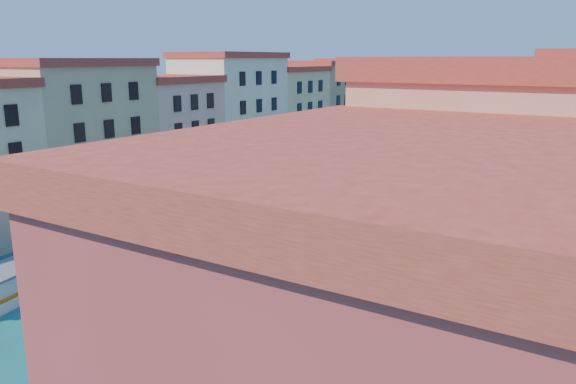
# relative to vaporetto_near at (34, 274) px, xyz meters

# --- Properties ---
(left_bank_palazzos) EXTENTS (12.80, 128.40, 21.00)m
(left_bank_palazzos) POSITION_rel_vaporetto_near_xyz_m (-16.22, 43.26, 8.48)
(left_bank_palazzos) COLOR tan
(left_bank_palazzos) RESTS_ON ground
(quay) EXTENTS (4.00, 140.00, 1.00)m
(quay) POSITION_rel_vaporetto_near_xyz_m (31.78, 43.58, -0.73)
(quay) COLOR gray
(quay) RESTS_ON ground
(restaurant_awnings) EXTENTS (3.20, 44.55, 3.12)m
(restaurant_awnings) POSITION_rel_vaporetto_near_xyz_m (31.97, 1.58, 1.76)
(restaurant_awnings) COLOR maroon
(restaurant_awnings) RESTS_ON ground
(mooring_poles_right) EXTENTS (1.44, 54.24, 3.20)m
(mooring_poles_right) POSITION_rel_vaporetto_near_xyz_m (28.88, 7.38, 0.07)
(mooring_poles_right) COLOR brown
(mooring_poles_right) RESTS_ON ground
(vaporetto_near) EXTENTS (7.64, 18.79, 2.73)m
(vaporetto_near) POSITION_rel_vaporetto_near_xyz_m (0.00, 0.00, 0.00)
(vaporetto_near) COLOR white
(vaporetto_near) RESTS_ON ground
(vaporetto_far) EXTENTS (9.73, 21.30, 3.09)m
(vaporetto_far) POSITION_rel_vaporetto_near_xyz_m (7.66, 56.86, 0.16)
(vaporetto_far) COLOR silver
(vaporetto_far) RESTS_ON ground
(gondola_fore) EXTENTS (4.35, 11.18, 2.29)m
(gondola_fore) POSITION_rel_vaporetto_near_xyz_m (13.74, 2.01, -0.84)
(gondola_fore) COLOR black
(gondola_fore) RESTS_ON ground
(gondola_right) EXTENTS (1.87, 12.44, 2.48)m
(gondola_right) POSITION_rel_vaporetto_near_xyz_m (23.64, 7.12, -0.75)
(gondola_right) COLOR black
(gondola_right) RESTS_ON ground
(gondola_far) EXTENTS (1.34, 13.54, 1.92)m
(gondola_far) POSITION_rel_vaporetto_near_xyz_m (13.01, 45.51, -0.83)
(gondola_far) COLOR black
(gondola_far) RESTS_ON ground
(motorboat_mid) EXTENTS (3.83, 7.35, 1.45)m
(motorboat_mid) POSITION_rel_vaporetto_near_xyz_m (11.18, 35.38, -0.66)
(motorboat_mid) COLOR silver
(motorboat_mid) RESTS_ON ground
(motorboat_far) EXTENTS (2.27, 6.41, 1.31)m
(motorboat_far) POSITION_rel_vaporetto_near_xyz_m (11.08, 63.92, -0.72)
(motorboat_far) COLOR silver
(motorboat_far) RESTS_ON ground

